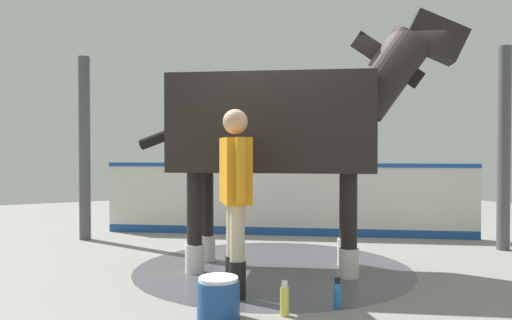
{
  "coord_description": "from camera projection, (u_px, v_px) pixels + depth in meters",
  "views": [
    {
      "loc": [
        -2.7,
        -4.95,
        1.31
      ],
      "look_at": [
        -0.51,
        -0.5,
        1.19
      ],
      "focal_mm": 35.41,
      "sensor_mm": 36.0,
      "label": 1
    }
  ],
  "objects": [
    {
      "name": "bottle_shampoo",
      "position": [
        285.0,
        300.0,
        3.94
      ],
      "size": [
        0.07,
        0.07,
        0.28
      ],
      "color": "#D8CC4C",
      "rests_on": "ground"
    },
    {
      "name": "wash_bucket",
      "position": [
        218.0,
        298.0,
        3.87
      ],
      "size": [
        0.33,
        0.33,
        0.32
      ],
      "color": "#1E478C",
      "rests_on": "ground"
    },
    {
      "name": "horse",
      "position": [
        284.0,
        125.0,
        5.43
      ],
      "size": [
        3.04,
        2.23,
        2.73
      ],
      "rotation": [
        0.0,
        0.0,
        -0.59
      ],
      "color": "black",
      "rests_on": "ground"
    },
    {
      "name": "wet_patch",
      "position": [
        273.0,
        268.0,
        5.48
      ],
      "size": [
        3.0,
        3.0,
        0.0
      ],
      "primitive_type": "cylinder",
      "color": "#4C4C54",
      "rests_on": "ground"
    },
    {
      "name": "ground_plane",
      "position": [
        278.0,
        266.0,
        5.66
      ],
      "size": [
        16.0,
        16.0,
        0.02
      ],
      "primitive_type": "cube",
      "color": "gray"
    },
    {
      "name": "roof_post_near",
      "position": [
        504.0,
        148.0,
        6.48
      ],
      "size": [
        0.16,
        0.16,
        2.62
      ],
      "primitive_type": "cylinder",
      "color": "#4C4C51",
      "rests_on": "ground"
    },
    {
      "name": "barrier_wall",
      "position": [
        287.0,
        202.0,
        7.58
      ],
      "size": [
        4.69,
        3.15,
        1.09
      ],
      "color": "silver",
      "rests_on": "ground"
    },
    {
      "name": "handler",
      "position": [
        235.0,
        188.0,
        4.47
      ],
      "size": [
        0.33,
        0.65,
        1.66
      ],
      "rotation": [
        0.0,
        0.0,
        2.89
      ],
      "color": "black",
      "rests_on": "ground"
    },
    {
      "name": "bottle_spray",
      "position": [
        337.0,
        294.0,
        4.13
      ],
      "size": [
        0.06,
        0.06,
        0.25
      ],
      "color": "blue",
      "rests_on": "ground"
    },
    {
      "name": "roof_post_far",
      "position": [
        85.0,
        148.0,
        7.22
      ],
      "size": [
        0.16,
        0.16,
        2.62
      ],
      "primitive_type": "cylinder",
      "color": "#4C4C51",
      "rests_on": "ground"
    }
  ]
}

